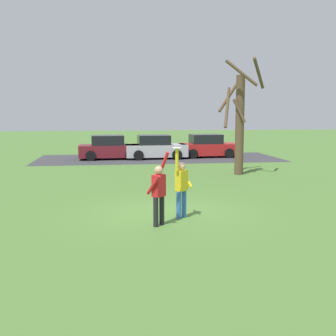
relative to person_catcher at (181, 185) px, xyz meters
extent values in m
plane|color=#4C7533|center=(-0.36, 0.59, -0.98)|extent=(120.00, 120.00, 0.00)
cylinder|color=#3366B7|center=(0.09, 0.09, -0.57)|extent=(0.14, 0.14, 0.82)
cylinder|color=#3366B7|center=(-0.09, -0.09, -0.57)|extent=(0.14, 0.14, 0.82)
cube|color=gold|center=(0.00, 0.00, 0.14)|extent=(0.41, 0.41, 0.60)
sphere|color=tan|center=(0.00, 0.00, 0.55)|extent=(0.23, 0.23, 0.23)
cylinder|color=gold|center=(0.16, 0.16, 0.19)|extent=(0.37, 0.39, 0.59)
cylinder|color=gold|center=(-0.16, -0.16, 0.77)|extent=(0.09, 0.09, 0.66)
cylinder|color=black|center=(-0.84, -0.83, -0.57)|extent=(0.14, 0.14, 0.82)
cylinder|color=black|center=(-0.66, -0.65, -0.57)|extent=(0.14, 0.14, 0.82)
cube|color=red|center=(-0.75, -0.74, 0.14)|extent=(0.41, 0.41, 0.60)
sphere|color=tan|center=(-0.75, -0.74, 0.55)|extent=(0.23, 0.23, 0.23)
cylinder|color=red|center=(-0.91, -0.90, 0.19)|extent=(0.37, 0.39, 0.59)
cylinder|color=red|center=(-0.59, -0.58, 0.74)|extent=(0.28, 0.29, 0.65)
cylinder|color=white|center=(-0.16, -0.16, 1.11)|extent=(0.26, 0.26, 0.02)
cube|color=maroon|center=(-2.17, 16.05, -0.43)|extent=(4.17, 1.96, 0.80)
cube|color=black|center=(-2.32, 16.04, 0.29)|extent=(2.16, 1.72, 0.64)
cylinder|color=black|center=(-0.94, 17.01, -0.65)|extent=(0.67, 0.25, 0.66)
cylinder|color=black|center=(-0.87, 15.19, -0.65)|extent=(0.67, 0.25, 0.66)
cylinder|color=black|center=(-3.48, 16.91, -0.65)|extent=(0.67, 0.25, 0.66)
cylinder|color=black|center=(-3.41, 15.09, -0.65)|extent=(0.67, 0.25, 0.66)
cube|color=#BCBCC1|center=(0.90, 15.95, -0.43)|extent=(4.17, 1.96, 0.80)
cube|color=black|center=(0.75, 15.94, 0.29)|extent=(2.16, 1.72, 0.64)
cylinder|color=black|center=(2.13, 16.91, -0.65)|extent=(0.67, 0.25, 0.66)
cylinder|color=black|center=(2.21, 15.09, -0.65)|extent=(0.67, 0.25, 0.66)
cylinder|color=black|center=(-0.41, 16.81, -0.65)|extent=(0.67, 0.25, 0.66)
cylinder|color=black|center=(-0.33, 14.99, -0.65)|extent=(0.67, 0.25, 0.66)
cube|color=red|center=(4.59, 16.44, -0.43)|extent=(4.17, 1.96, 0.80)
cube|color=black|center=(4.44, 16.44, 0.29)|extent=(2.16, 1.72, 0.64)
cylinder|color=black|center=(5.83, 17.41, -0.65)|extent=(0.67, 0.25, 0.66)
cylinder|color=black|center=(5.90, 15.59, -0.65)|extent=(0.67, 0.25, 0.66)
cylinder|color=black|center=(3.29, 17.30, -0.65)|extent=(0.67, 0.25, 0.66)
cylinder|color=black|center=(3.36, 15.48, -0.65)|extent=(0.67, 0.25, 0.66)
cube|color=#38383D|center=(1.10, 16.06, -0.98)|extent=(16.24, 6.40, 0.01)
cylinder|color=brown|center=(4.27, 8.18, 1.47)|extent=(0.43, 0.43, 4.90)
cylinder|color=brown|center=(4.16, 7.92, 2.18)|extent=(0.69, 0.42, 1.18)
cylinder|color=brown|center=(3.69, 8.41, 2.37)|extent=(0.66, 1.34, 2.03)
cylinder|color=brown|center=(4.08, 7.46, 3.95)|extent=(1.56, 0.55, 1.29)
cylinder|color=brown|center=(5.00, 7.69, 3.96)|extent=(1.15, 1.61, 1.37)
cylinder|color=brown|center=(3.99, 8.84, 3.08)|extent=(1.51, 0.75, 1.93)
camera|label=1|loc=(-1.95, -11.70, 2.09)|focal=44.15mm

